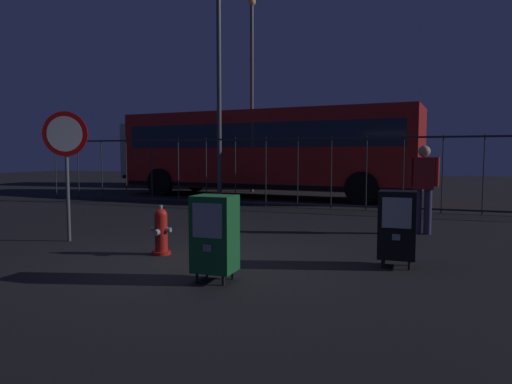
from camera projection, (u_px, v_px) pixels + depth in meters
The scene contains 11 objects.
ground_plane at pixel (207, 262), 6.48m from camera, with size 60.00×60.00×0.00m, color black.
fire_hydrant at pixel (161, 231), 6.96m from camera, with size 0.33×0.32×0.75m.
newspaper_box_primary at pixel (397, 225), 6.17m from camera, with size 0.48×0.42×1.02m.
newspaper_box_secondary at pixel (215, 233), 5.47m from camera, with size 0.48×0.42×1.02m.
stop_sign at pixel (66, 149), 7.92m from camera, with size 0.71×0.31×2.23m.
pedestrian at pixel (423, 184), 8.72m from camera, with size 0.55×0.22×1.67m.
fence_barrier at pixel (314, 172), 12.92m from camera, with size 18.03×0.04×2.00m.
bus_near at pixel (266, 149), 16.48m from camera, with size 10.69×3.56×3.00m.
bus_far at pixel (231, 150), 22.21m from camera, with size 10.61×3.20×3.00m.
street_light_near_left at pixel (219, 80), 14.32m from camera, with size 0.32×0.32×6.49m.
street_light_near_right at pixel (252, 82), 18.49m from camera, with size 0.32×0.32×7.66m.
Camera 1 is at (2.77, -5.80, 1.49)m, focal length 32.61 mm.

